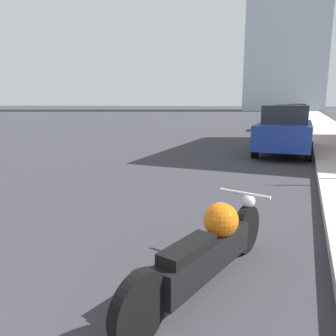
{
  "coord_description": "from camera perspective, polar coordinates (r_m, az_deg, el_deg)",
  "views": [
    {
      "loc": [
        3.46,
        1.18,
        1.78
      ],
      "look_at": [
        1.1,
        6.89,
        0.56
      ],
      "focal_mm": 35.0,
      "sensor_mm": 36.0,
      "label": 1
    }
  ],
  "objects": [
    {
      "name": "motorcycle",
      "position": [
        3.34,
        7.13,
        -13.69
      ],
      "size": [
        0.87,
        2.47,
        0.79
      ],
      "rotation": [
        0.0,
        0.0,
        -0.25
      ],
      "color": "black",
      "rests_on": "ground_plane"
    },
    {
      "name": "parked_car_red",
      "position": [
        34.09,
        21.46,
        8.87
      ],
      "size": [
        2.01,
        3.98,
        1.7
      ],
      "rotation": [
        0.0,
        0.0,
        0.0
      ],
      "color": "red",
      "rests_on": "ground_plane"
    },
    {
      "name": "parked_car_yellow",
      "position": [
        46.65,
        21.79,
        9.31
      ],
      "size": [
        1.82,
        4.34,
        1.72
      ],
      "rotation": [
        0.0,
        0.0,
        0.01
      ],
      "color": "gold",
      "rests_on": "ground_plane"
    },
    {
      "name": "parked_car_silver",
      "position": [
        23.11,
        20.18,
        8.26
      ],
      "size": [
        2.35,
        4.71,
        1.7
      ],
      "rotation": [
        0.0,
        0.0,
        0.1
      ],
      "color": "#BCBCC1",
      "rests_on": "ground_plane"
    },
    {
      "name": "parked_car_blue",
      "position": [
        12.51,
        19.71,
        6.31
      ],
      "size": [
        1.84,
        4.6,
        1.71
      ],
      "rotation": [
        0.0,
        0.0,
        -0.0
      ],
      "color": "#1E3899",
      "rests_on": "ground_plane"
    },
    {
      "name": "sidewalk",
      "position": [
        38.88,
        24.93,
        7.68
      ],
      "size": [
        2.28,
        240.0,
        0.15
      ],
      "color": "#B2ADA3",
      "rests_on": "ground_plane"
    }
  ]
}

